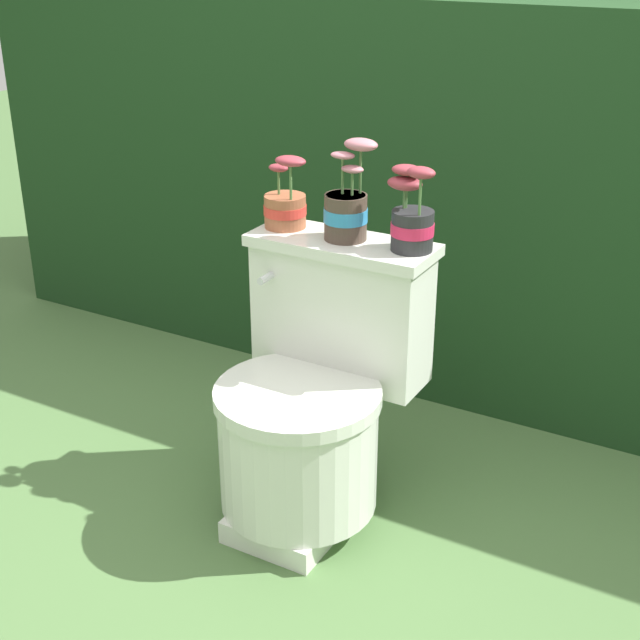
{
  "coord_description": "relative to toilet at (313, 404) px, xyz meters",
  "views": [
    {
      "loc": [
        1.01,
        -1.71,
        1.5
      ],
      "look_at": [
        -0.03,
        0.12,
        0.56
      ],
      "focal_mm": 50.0,
      "sensor_mm": 36.0,
      "label": 1
    }
  ],
  "objects": [
    {
      "name": "ground_plane",
      "position": [
        0.03,
        -0.08,
        -0.33
      ],
      "size": [
        12.0,
        12.0,
        0.0
      ],
      "primitive_type": "plane",
      "color": "#4C703D"
    },
    {
      "name": "hedge_backdrop",
      "position": [
        0.03,
        1.24,
        0.32
      ],
      "size": [
        3.67,
        1.05,
        1.3
      ],
      "color": "#193819",
      "rests_on": "ground"
    },
    {
      "name": "toilet",
      "position": [
        0.0,
        0.0,
        0.0
      ],
      "size": [
        0.5,
        0.55,
        0.74
      ],
      "color": "silver",
      "rests_on": "ground"
    },
    {
      "name": "potted_plant_left",
      "position": [
        -0.18,
        0.17,
        0.48
      ],
      "size": [
        0.14,
        0.12,
        0.21
      ],
      "color": "#9E5638",
      "rests_on": "toilet"
    },
    {
      "name": "potted_plant_midleft",
      "position": [
        0.01,
        0.17,
        0.5
      ],
      "size": [
        0.13,
        0.12,
        0.26
      ],
      "color": "#47382D",
      "rests_on": "toilet"
    },
    {
      "name": "potted_plant_middle",
      "position": [
        0.19,
        0.17,
        0.5
      ],
      "size": [
        0.14,
        0.11,
        0.22
      ],
      "color": "#262628",
      "rests_on": "toilet"
    }
  ]
}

